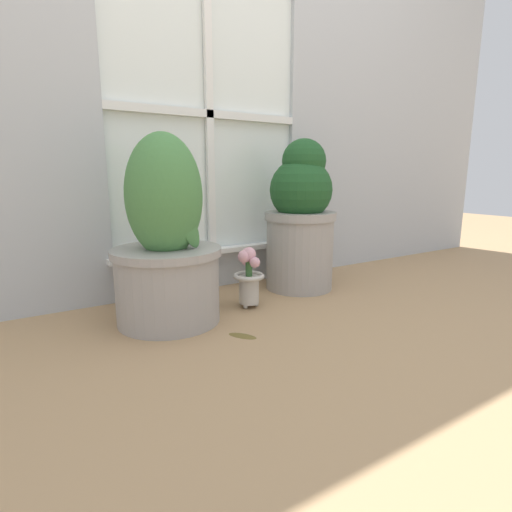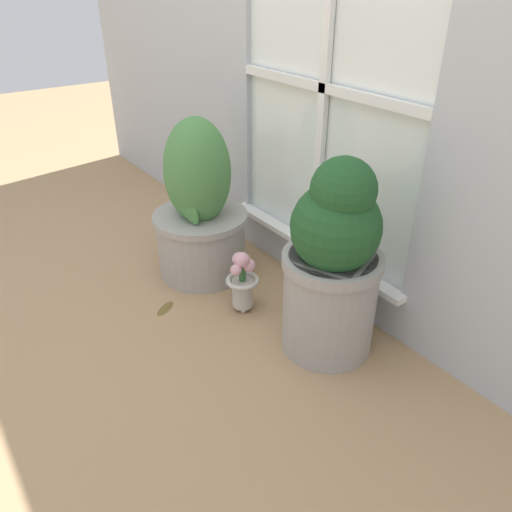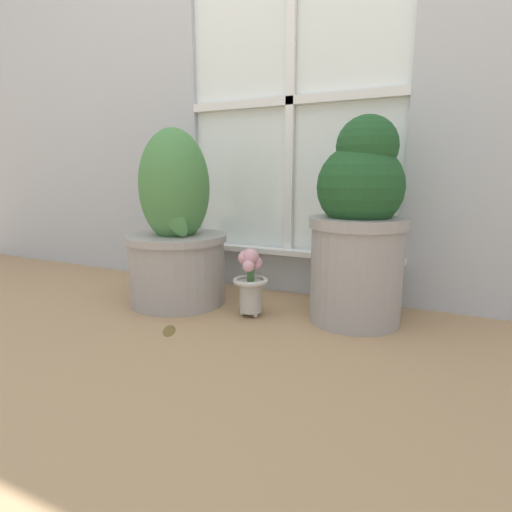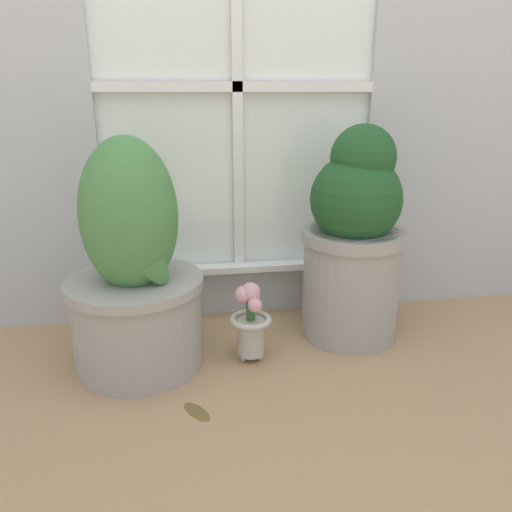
{
  "view_description": "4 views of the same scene",
  "coord_description": "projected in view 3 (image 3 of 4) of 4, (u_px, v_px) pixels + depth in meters",
  "views": [
    {
      "loc": [
        -0.88,
        -1.17,
        0.57
      ],
      "look_at": [
        0.04,
        0.29,
        0.22
      ],
      "focal_mm": 28.0,
      "sensor_mm": 36.0,
      "label": 1
    },
    {
      "loc": [
        1.4,
        -0.69,
        1.24
      ],
      "look_at": [
        -0.03,
        0.35,
        0.22
      ],
      "focal_mm": 35.0,
      "sensor_mm": 36.0,
      "label": 2
    },
    {
      "loc": [
        0.65,
        -1.07,
        0.54
      ],
      "look_at": [
        0.0,
        0.29,
        0.23
      ],
      "focal_mm": 28.0,
      "sensor_mm": 36.0,
      "label": 3
    },
    {
      "loc": [
        -0.21,
        -1.18,
        0.84
      ],
      "look_at": [
        0.02,
        0.32,
        0.34
      ],
      "focal_mm": 35.0,
      "sensor_mm": 36.0,
      "label": 4
    }
  ],
  "objects": [
    {
      "name": "potted_plant_left",
      "position": [
        176.0,
        233.0,
        1.67
      ],
      "size": [
        0.42,
        0.42,
        0.73
      ],
      "color": "#9E9993",
      "rests_on": "ground_plane"
    },
    {
      "name": "ground_plane",
      "position": [
        218.0,
        341.0,
        1.32
      ],
      "size": [
        10.0,
        10.0,
        0.0
      ],
      "primitive_type": "plane",
      "color": "tan"
    },
    {
      "name": "potted_plant_right",
      "position": [
        359.0,
        226.0,
        1.44
      ],
      "size": [
        0.35,
        0.35,
        0.74
      ],
      "color": "#9E9993",
      "rests_on": "ground_plane"
    },
    {
      "name": "fallen_leaf",
      "position": [
        170.0,
        330.0,
        1.41
      ],
      "size": [
        0.1,
        0.12,
        0.01
      ],
      "color": "brown",
      "rests_on": "ground_plane"
    },
    {
      "name": "flower_vase",
      "position": [
        250.0,
        281.0,
        1.54
      ],
      "size": [
        0.14,
        0.14,
        0.27
      ],
      "color": "#BCB7AD",
      "rests_on": "ground_plane"
    }
  ]
}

